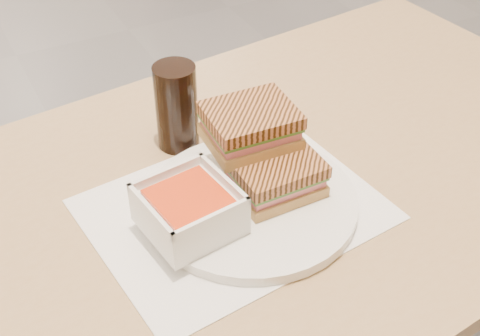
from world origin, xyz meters
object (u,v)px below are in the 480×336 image
soup_bowl (189,211)px  cola_glass (176,107)px  plate (251,202)px  panini_lower (276,175)px  main_table (270,230)px

soup_bowl → cola_glass: size_ratio=0.93×
soup_bowl → cola_glass: bearing=70.6°
plate → panini_lower: 0.05m
soup_bowl → plate: bearing=6.0°
plate → panini_lower: panini_lower is taller
soup_bowl → panini_lower: 0.14m
main_table → plate: plate is taller
plate → panini_lower: bearing=1.4°
soup_bowl → cola_glass: cola_glass is taller
panini_lower → main_table: bearing=63.6°
plate → soup_bowl: size_ratio=2.30×
panini_lower → cola_glass: (-0.07, 0.18, 0.03)m
main_table → cola_glass: size_ratio=9.20×
plate → soup_bowl: bearing=-174.0°
main_table → plate: size_ratio=4.31×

